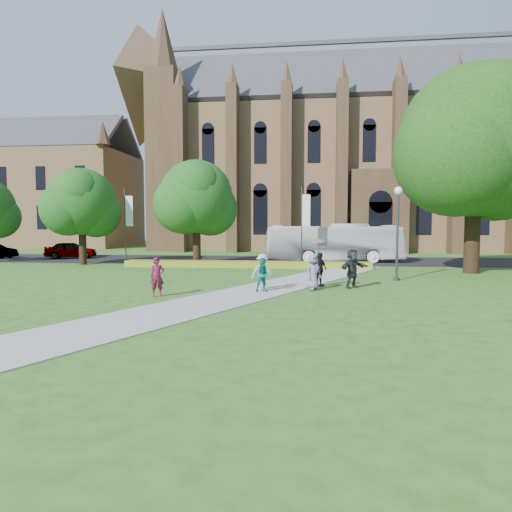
# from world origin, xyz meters

# --- Properties ---
(ground) EXTENTS (160.00, 160.00, 0.00)m
(ground) POSITION_xyz_m (0.00, 0.00, 0.00)
(ground) COLOR #29591A
(ground) RESTS_ON ground
(road) EXTENTS (160.00, 10.00, 0.02)m
(road) POSITION_xyz_m (0.00, 20.00, 0.01)
(road) COLOR black
(road) RESTS_ON ground
(footpath) EXTENTS (15.58, 28.54, 0.04)m
(footpath) POSITION_xyz_m (0.00, 1.00, 0.02)
(footpath) COLOR #B2B2A8
(footpath) RESTS_ON ground
(flower_hedge) EXTENTS (18.00, 1.40, 0.45)m
(flower_hedge) POSITION_xyz_m (-2.00, 13.20, 0.23)
(flower_hedge) COLOR #ACA222
(flower_hedge) RESTS_ON ground
(cathedral) EXTENTS (52.60, 18.25, 28.00)m
(cathedral) POSITION_xyz_m (10.00, 39.73, 12.98)
(cathedral) COLOR brown
(cathedral) RESTS_ON ground
(building_west) EXTENTS (22.00, 14.00, 18.30)m
(building_west) POSITION_xyz_m (-34.00, 42.00, 9.21)
(building_west) COLOR brown
(building_west) RESTS_ON ground
(streetlamp) EXTENTS (0.44, 0.44, 5.24)m
(streetlamp) POSITION_xyz_m (7.50, 6.50, 3.30)
(streetlamp) COLOR #38383D
(streetlamp) RESTS_ON ground
(large_tree) EXTENTS (9.60, 9.60, 13.20)m
(large_tree) POSITION_xyz_m (13.00, 11.00, 8.37)
(large_tree) COLOR #332114
(large_tree) RESTS_ON ground
(street_tree_0) EXTENTS (5.20, 5.20, 7.50)m
(street_tree_0) POSITION_xyz_m (-15.00, 14.00, 4.87)
(street_tree_0) COLOR #332114
(street_tree_0) RESTS_ON ground
(street_tree_1) EXTENTS (5.60, 5.60, 8.05)m
(street_tree_1) POSITION_xyz_m (-6.00, 14.50, 5.22)
(street_tree_1) COLOR #332114
(street_tree_1) RESTS_ON ground
(banner_pole_0) EXTENTS (0.70, 0.10, 6.00)m
(banner_pole_0) POSITION_xyz_m (2.11, 15.20, 3.39)
(banner_pole_0) COLOR #38383D
(banner_pole_0) RESTS_ON ground
(banner_pole_1) EXTENTS (0.70, 0.10, 6.00)m
(banner_pole_1) POSITION_xyz_m (-11.89, 15.20, 3.39)
(banner_pole_1) COLOR #38383D
(banner_pole_1) RESTS_ON ground
(tour_coach) EXTENTS (11.64, 4.01, 3.18)m
(tour_coach) POSITION_xyz_m (4.61, 18.67, 1.61)
(tour_coach) COLOR silver
(tour_coach) RESTS_ON road
(car_0) EXTENTS (4.81, 2.92, 1.53)m
(car_0) POSITION_xyz_m (-19.26, 19.94, 0.79)
(car_0) COLOR gray
(car_0) RESTS_ON road
(pedestrian_0) EXTENTS (0.73, 0.63, 1.68)m
(pedestrian_0) POSITION_xyz_m (-3.93, -0.69, 0.88)
(pedestrian_0) COLOR maroon
(pedestrian_0) RESTS_ON footpath
(pedestrian_1) EXTENTS (0.91, 0.81, 1.57)m
(pedestrian_1) POSITION_xyz_m (0.52, 1.11, 0.82)
(pedestrian_1) COLOR #177467
(pedestrian_1) RESTS_ON footpath
(pedestrian_2) EXTENTS (1.26, 1.03, 1.70)m
(pedestrian_2) POSITION_xyz_m (0.41, 1.76, 0.89)
(pedestrian_2) COLOR #B9B9B9
(pedestrian_2) RESTS_ON footpath
(pedestrian_3) EXTENTS (0.99, 1.00, 1.70)m
(pedestrian_3) POSITION_xyz_m (3.13, 3.29, 0.89)
(pedestrian_3) COLOR black
(pedestrian_3) RESTS_ON footpath
(pedestrian_4) EXTENTS (0.97, 0.92, 1.67)m
(pedestrian_4) POSITION_xyz_m (2.83, 2.10, 0.88)
(pedestrian_4) COLOR gray
(pedestrian_4) RESTS_ON footpath
(pedestrian_5) EXTENTS (1.70, 1.60, 1.91)m
(pedestrian_5) POSITION_xyz_m (4.73, 3.01, 0.99)
(pedestrian_5) COLOR #222429
(pedestrian_5) RESTS_ON footpath
(parasol) EXTENTS (0.80, 0.80, 0.67)m
(parasol) POSITION_xyz_m (3.01, 2.20, 2.05)
(parasol) COLOR #E9A5C6
(parasol) RESTS_ON pedestrian_4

